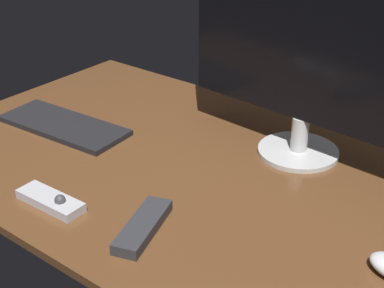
% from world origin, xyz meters
% --- Properties ---
extents(desk, '(1.40, 0.84, 0.02)m').
position_xyz_m(desk, '(0.00, 0.00, 0.01)').
color(desk, brown).
rests_on(desk, ground).
extents(monitor, '(0.63, 0.20, 0.43)m').
position_xyz_m(monitor, '(0.16, 0.22, 0.26)').
color(monitor, silver).
rests_on(monitor, desk).
extents(keyboard, '(0.37, 0.17, 0.01)m').
position_xyz_m(keyboard, '(-0.41, -0.04, 0.03)').
color(keyboard, black).
rests_on(keyboard, desk).
extents(media_remote, '(0.16, 0.06, 0.04)m').
position_xyz_m(media_remote, '(-0.14, -0.31, 0.03)').
color(media_remote, '#B7B7BC').
rests_on(media_remote, desk).
extents(tv_remote, '(0.11, 0.19, 0.02)m').
position_xyz_m(tv_remote, '(0.07, -0.26, 0.03)').
color(tv_remote, '#2D2D33').
rests_on(tv_remote, desk).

